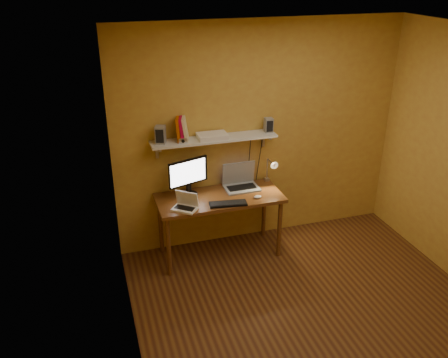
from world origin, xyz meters
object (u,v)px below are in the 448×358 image
object	(u,v)px
monitor	(188,175)
keyboard	(228,204)
mouse	(258,197)
speaker_left	(160,135)
laptop	(240,181)
speaker_right	(269,125)
desk_lamp	(271,168)
router	(212,136)
netbook	(186,204)
shelf_camera	(183,141)
desk	(219,203)
wall_shelf	(214,139)

from	to	relation	value
monitor	keyboard	world-z (taller)	monitor
mouse	speaker_left	size ratio (longest dim) A/B	0.46
laptop	speaker_right	bearing A→B (deg)	6.14
desk_lamp	router	world-z (taller)	router
keyboard	speaker_right	xyz separation A→B (m)	(0.61, 0.42, 0.69)
netbook	keyboard	xyz separation A→B (m)	(0.45, -0.05, -0.04)
keyboard	shelf_camera	size ratio (longest dim) A/B	4.25
laptop	shelf_camera	bearing A→B (deg)	-177.74
mouse	router	bearing A→B (deg)	144.72
netbook	speaker_left	distance (m)	0.78
desk_lamp	speaker_right	size ratio (longest dim) A/B	2.33
desk_lamp	speaker_right	world-z (taller)	speaker_right
speaker_right	laptop	bearing A→B (deg)	-169.34
router	shelf_camera	bearing A→B (deg)	-171.61
desk	shelf_camera	bearing A→B (deg)	160.33
keyboard	router	world-z (taller)	router
desk	monitor	distance (m)	0.47
desk	speaker_right	xyz separation A→B (m)	(0.64, 0.20, 0.79)
desk	mouse	size ratio (longest dim) A/B	16.22
wall_shelf	mouse	distance (m)	0.80
desk_lamp	shelf_camera	xyz separation A→B (m)	(-1.02, 0.00, 0.44)
wall_shelf	router	bearing A→B (deg)	-149.89
shelf_camera	wall_shelf	bearing A→B (deg)	10.05
desk	router	world-z (taller)	router
desk	speaker_left	xyz separation A→B (m)	(-0.59, 0.20, 0.80)
netbook	router	xyz separation A→B (m)	(0.39, 0.34, 0.60)
laptop	speaker_right	world-z (taller)	speaker_right
monitor	router	distance (m)	0.51
speaker_right	router	bearing A→B (deg)	-174.06
desk	netbook	xyz separation A→B (m)	(-0.42, -0.16, 0.14)
mouse	desk_lamp	size ratio (longest dim) A/B	0.23
monitor	laptop	size ratio (longest dim) A/B	1.19
laptop	desk_lamp	distance (m)	0.39
laptop	speaker_right	xyz separation A→B (m)	(0.34, 0.04, 0.63)
wall_shelf	mouse	bearing A→B (deg)	-42.26
desk	speaker_right	distance (m)	1.04
laptop	shelf_camera	world-z (taller)	shelf_camera
speaker_left	speaker_right	size ratio (longest dim) A/B	1.16
monitor	shelf_camera	distance (m)	0.41
wall_shelf	desk	bearing A→B (deg)	-90.00
mouse	shelf_camera	bearing A→B (deg)	162.89
netbook	shelf_camera	distance (m)	0.67
netbook	router	world-z (taller)	router
monitor	desk	bearing A→B (deg)	-40.23
mouse	desk_lamp	xyz separation A→B (m)	(0.27, 0.29, 0.19)
desk	speaker_left	bearing A→B (deg)	160.80
desk	speaker_left	distance (m)	1.02
speaker_right	router	world-z (taller)	speaker_right
monitor	netbook	distance (m)	0.37
wall_shelf	netbook	distance (m)	0.78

